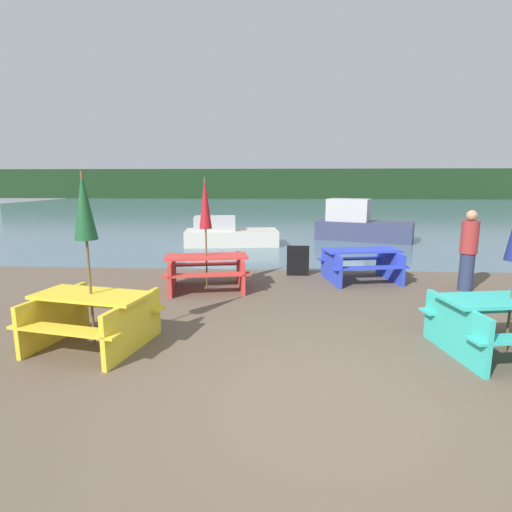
{
  "coord_description": "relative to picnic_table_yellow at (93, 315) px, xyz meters",
  "views": [
    {
      "loc": [
        -0.48,
        -3.92,
        2.31
      ],
      "look_at": [
        -0.93,
        3.9,
        0.85
      ],
      "focal_mm": 28.0,
      "sensor_mm": 36.0,
      "label": 1
    }
  ],
  "objects": [
    {
      "name": "person",
      "position": [
        6.65,
        3.35,
        0.41
      ],
      "size": [
        0.35,
        0.35,
        1.73
      ],
      "color": "#283351",
      "rests_on": "ground_plane"
    },
    {
      "name": "boat",
      "position": [
        0.75,
        9.25,
        -0.06
      ],
      "size": [
        3.52,
        1.88,
        1.06
      ],
      "rotation": [
        0.0,
        0.0,
        0.13
      ],
      "color": "beige",
      "rests_on": "water"
    },
    {
      "name": "water",
      "position": [
        3.1,
        30.13,
        -0.46
      ],
      "size": [
        60.0,
        50.0,
        0.0
      ],
      "color": "slate",
      "rests_on": "ground_plane"
    },
    {
      "name": "ground_plane",
      "position": [
        3.1,
        -1.33,
        -0.46
      ],
      "size": [
        60.0,
        60.0,
        0.0
      ],
      "primitive_type": "plane",
      "color": "brown"
    },
    {
      "name": "boat_second",
      "position": [
        5.87,
        10.94,
        0.13
      ],
      "size": [
        3.97,
        2.71,
        1.63
      ],
      "rotation": [
        0.0,
        0.0,
        -0.36
      ],
      "color": "#333856",
      "rests_on": "water"
    },
    {
      "name": "picnic_table_red",
      "position": [
        1.06,
        3.15,
        -0.01
      ],
      "size": [
        1.99,
        1.68,
        0.74
      ],
      "rotation": [
        0.0,
        0.0,
        0.19
      ],
      "color": "red",
      "rests_on": "ground_plane"
    },
    {
      "name": "umbrella_darkgreen",
      "position": [
        -0.0,
        0.0,
        1.51
      ],
      "size": [
        0.31,
        0.31,
        2.45
      ],
      "color": "brown",
      "rests_on": "ground_plane"
    },
    {
      "name": "umbrella_crimson",
      "position": [
        1.06,
        3.15,
        1.38
      ],
      "size": [
        0.27,
        0.27,
        2.41
      ],
      "color": "brown",
      "rests_on": "ground_plane"
    },
    {
      "name": "picnic_table_blue",
      "position": [
        4.56,
        4.08,
        -0.0
      ],
      "size": [
        1.96,
        1.68,
        0.75
      ],
      "rotation": [
        0.0,
        0.0,
        0.19
      ],
      "color": "blue",
      "rests_on": "ground_plane"
    },
    {
      "name": "picnic_table_teal",
      "position": [
        5.75,
        0.09,
        0.01
      ],
      "size": [
        2.04,
        1.68,
        0.78
      ],
      "rotation": [
        0.0,
        0.0,
        0.17
      ],
      "color": "#33B7A8",
      "rests_on": "ground_plane"
    },
    {
      "name": "far_treeline",
      "position": [
        3.1,
        50.13,
        1.54
      ],
      "size": [
        80.0,
        1.6,
        4.0
      ],
      "color": "#193319",
      "rests_on": "water"
    },
    {
      "name": "picnic_table_yellow",
      "position": [
        0.0,
        0.0,
        0.0
      ],
      "size": [
        1.82,
        1.67,
        0.77
      ],
      "rotation": [
        0.0,
        0.0,
        -0.2
      ],
      "color": "yellow",
      "rests_on": "ground_plane"
    },
    {
      "name": "signboard",
      "position": [
        3.1,
        4.53,
        -0.08
      ],
      "size": [
        0.55,
        0.08,
        0.75
      ],
      "color": "black",
      "rests_on": "ground_plane"
    }
  ]
}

